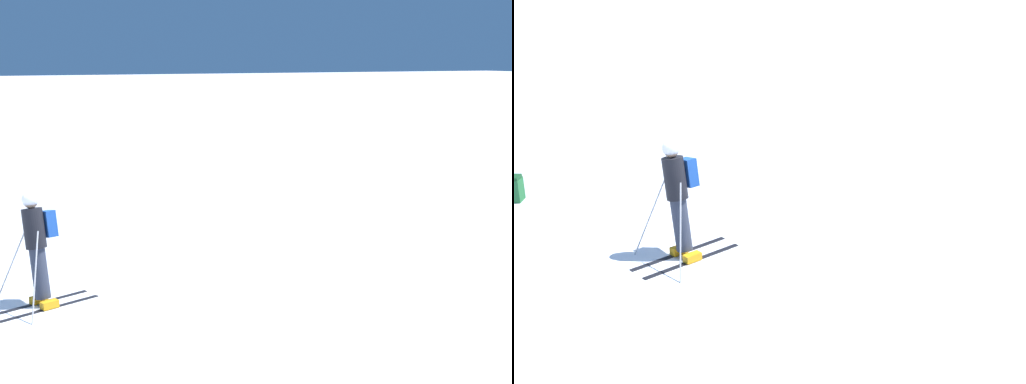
# 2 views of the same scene
# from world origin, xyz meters

# --- Properties ---
(ground_plane) EXTENTS (300.00, 300.00, 0.00)m
(ground_plane) POSITION_xyz_m (0.00, 0.00, 0.00)
(ground_plane) COLOR white
(skier) EXTENTS (1.30, 1.84, 1.92)m
(skier) POSITION_xyz_m (0.12, -0.03, 1.08)
(skier) COLOR black
(skier) RESTS_ON ground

